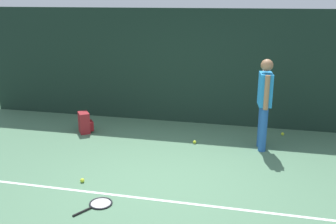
{
  "coord_description": "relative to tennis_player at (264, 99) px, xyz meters",
  "views": [
    {
      "loc": [
        1.31,
        -5.31,
        2.76
      ],
      "look_at": [
        0.0,
        0.4,
        1.0
      ],
      "focal_mm": 41.13,
      "sensor_mm": 36.0,
      "label": 1
    }
  ],
  "objects": [
    {
      "name": "court_line",
      "position": [
        -1.51,
        -2.32,
        -0.96
      ],
      "size": [
        9.0,
        0.05,
        0.0
      ],
      "primitive_type": "cube",
      "color": "white",
      "rests_on": "ground"
    },
    {
      "name": "tennis_ball_by_fence",
      "position": [
        0.44,
        0.83,
        -0.93
      ],
      "size": [
        0.07,
        0.07,
        0.07
      ],
      "primitive_type": "sphere",
      "color": "#CCE033",
      "rests_on": "ground"
    },
    {
      "name": "tennis_player",
      "position": [
        0.0,
        0.0,
        0.0
      ],
      "size": [
        0.26,
        0.53,
        1.7
      ],
      "rotation": [
        0.0,
        0.0,
        1.68
      ],
      "color": "#2659A5",
      "rests_on": "ground"
    },
    {
      "name": "tennis_ball_mid_court",
      "position": [
        -2.7,
        -2.06,
        -0.93
      ],
      "size": [
        0.07,
        0.07,
        0.07
      ],
      "primitive_type": "sphere",
      "color": "#CCE033",
      "rests_on": "ground"
    },
    {
      "name": "tennis_ball_near_player",
      "position": [
        -1.27,
        -0.04,
        -0.93
      ],
      "size": [
        0.07,
        0.07,
        0.07
      ],
      "primitive_type": "sphere",
      "color": "#CCE033",
      "rests_on": "ground"
    },
    {
      "name": "tennis_racket",
      "position": [
        -2.18,
        -2.63,
        -0.95
      ],
      "size": [
        0.47,
        0.62,
        0.03
      ],
      "rotation": [
        0.0,
        0.0,
        1.04
      ],
      "color": "black",
      "rests_on": "ground"
    },
    {
      "name": "back_fence",
      "position": [
        -1.51,
        1.29,
        0.3
      ],
      "size": [
        10.0,
        0.1,
        2.53
      ],
      "primitive_type": "cube",
      "color": "#192D23",
      "rests_on": "ground"
    },
    {
      "name": "ground_plane",
      "position": [
        -1.51,
        -1.71,
        -0.97
      ],
      "size": [
        12.0,
        12.0,
        0.0
      ],
      "primitive_type": "plane",
      "color": "#4C7556"
    },
    {
      "name": "backpack",
      "position": [
        -3.63,
        0.08,
        -0.76
      ],
      "size": [
        0.38,
        0.37,
        0.44
      ],
      "rotation": [
        0.0,
        0.0,
        2.18
      ],
      "color": "maroon",
      "rests_on": "ground"
    }
  ]
}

